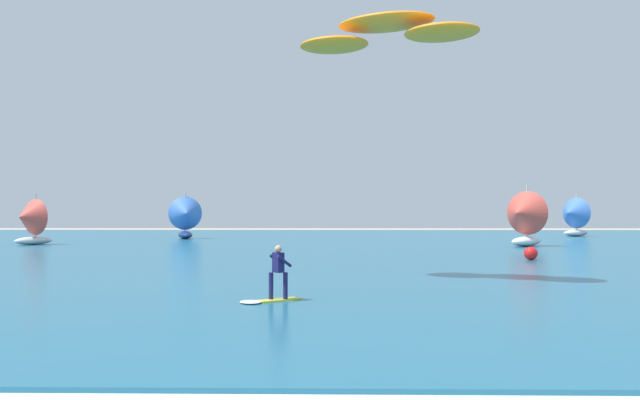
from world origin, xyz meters
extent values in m
cube|color=#1E607F|center=(0.00, 50.75, 0.05)|extent=(160.00, 90.00, 0.10)
cube|color=white|center=(-1.80, 5.66, 0.01)|extent=(88.42, 1.95, 0.01)
cube|color=yellow|center=(-1.74, 15.47, 0.12)|extent=(1.39, 1.18, 0.05)
cylinder|color=#19194C|center=(-1.96, 15.46, 0.55)|extent=(0.14, 0.14, 0.80)
cylinder|color=#19194C|center=(-1.53, 15.48, 0.55)|extent=(0.14, 0.14, 0.80)
cube|color=#19194C|center=(-1.74, 15.47, 1.25)|extent=(0.39, 0.42, 0.60)
sphere|color=tan|center=(-1.74, 15.47, 1.66)|extent=(0.22, 0.22, 0.22)
cylinder|color=#19194C|center=(-1.81, 15.70, 1.30)|extent=(0.46, 0.37, 0.39)
cylinder|color=#19194C|center=(-1.55, 15.34, 1.30)|extent=(0.46, 0.37, 0.39)
ellipsoid|color=white|center=(-2.51, 14.91, 0.14)|extent=(0.90, 0.92, 0.08)
ellipsoid|color=orange|center=(1.94, 20.74, 10.04)|extent=(4.42, 3.63, 0.45)
ellipsoid|color=orange|center=(-0.04, 21.61, 9.40)|extent=(3.49, 3.22, 0.45)
ellipsoid|color=orange|center=(3.93, 19.88, 9.40)|extent=(3.49, 3.22, 0.45)
ellipsoid|color=white|center=(15.19, 47.44, 0.49)|extent=(3.82, 3.99, 0.77)
cylinder|color=silver|center=(15.32, 47.58, 2.93)|extent=(0.13, 0.13, 4.11)
cone|color=#D84C3F|center=(14.71, 46.91, 2.72)|extent=(3.77, 3.66, 3.46)
ellipsoid|color=silver|center=(27.16, 69.16, 0.48)|extent=(4.10, 3.63, 0.77)
cylinder|color=silver|center=(27.31, 69.28, 2.92)|extent=(0.13, 0.13, 4.10)
cone|color=#3F72CC|center=(26.61, 68.73, 2.71)|extent=(3.53, 3.82, 3.44)
ellipsoid|color=navy|center=(-15.10, 62.00, 0.48)|extent=(2.55, 4.29, 0.76)
cylinder|color=silver|center=(-15.16, 62.18, 2.89)|extent=(0.13, 0.13, 4.06)
cone|color=#3F72CC|center=(-14.89, 61.33, 2.69)|extent=(3.79, 2.72, 3.41)
ellipsoid|color=silver|center=(-24.79, 49.22, 0.44)|extent=(2.74, 3.74, 0.67)
cylinder|color=silver|center=(-24.71, 49.37, 2.56)|extent=(0.11, 0.11, 3.57)
cone|color=#D84C3F|center=(-25.07, 48.68, 2.38)|extent=(3.39, 2.77, 3.00)
sphere|color=red|center=(10.98, 32.44, 0.48)|extent=(0.75, 0.75, 0.75)
camera|label=1|loc=(-0.13, -4.08, 2.75)|focal=36.52mm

